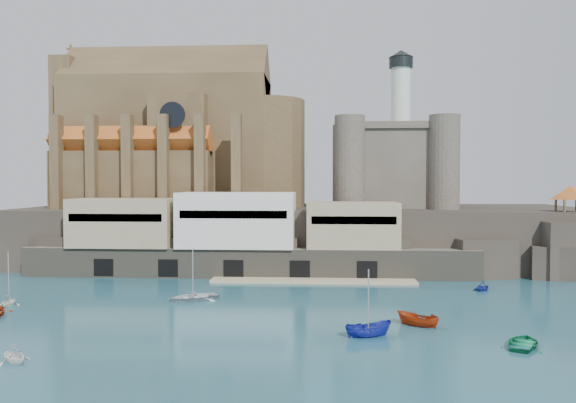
% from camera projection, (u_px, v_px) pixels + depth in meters
% --- Properties ---
extents(ground, '(300.00, 300.00, 0.00)m').
position_uv_depth(ground, '(293.00, 309.00, 64.38)').
color(ground, '#1B4B5B').
rests_on(ground, ground).
extents(promontory, '(100.00, 36.00, 10.00)m').
position_uv_depth(promontory, '(303.00, 235.00, 103.49)').
color(promontory, black).
rests_on(promontory, ground).
extents(quay, '(70.00, 12.00, 13.05)m').
position_uv_depth(quay, '(236.00, 237.00, 87.80)').
color(quay, '#635E4F').
rests_on(quay, ground).
extents(church, '(47.00, 25.93, 30.51)m').
position_uv_depth(church, '(178.00, 143.00, 106.81)').
color(church, '#4D3B24').
rests_on(church, promontory).
extents(castle_keep, '(21.20, 21.20, 29.30)m').
position_uv_depth(castle_keep, '(391.00, 162.00, 103.75)').
color(castle_keep, '#4C453C').
rests_on(castle_keep, promontory).
extents(rock_outcrop, '(14.50, 10.50, 8.70)m').
position_uv_depth(rock_outcrop, '(570.00, 250.00, 87.48)').
color(rock_outcrop, black).
rests_on(rock_outcrop, ground).
extents(pavilion, '(6.40, 6.40, 5.40)m').
position_uv_depth(pavilion, '(571.00, 194.00, 87.34)').
color(pavilion, '#4D3B24').
rests_on(pavilion, rock_outcrop).
extents(boat_1, '(3.08, 3.30, 3.28)m').
position_uv_depth(boat_1, '(14.00, 362.00, 45.68)').
color(boat_1, white).
rests_on(boat_1, ground).
extents(boat_2, '(2.23, 2.20, 4.64)m').
position_uv_depth(boat_2, '(368.00, 337.00, 53.07)').
color(boat_2, '#1B259B').
rests_on(boat_2, ground).
extents(boat_3, '(3.94, 2.75, 5.40)m').
position_uv_depth(boat_3, '(524.00, 346.00, 50.15)').
color(boat_3, '#12794C').
rests_on(boat_3, ground).
extents(boat_4, '(2.95, 2.06, 3.16)m').
position_uv_depth(boat_4, '(9.00, 306.00, 66.40)').
color(boat_4, white).
rests_on(boat_4, ground).
extents(boat_5, '(2.32, 2.30, 4.42)m').
position_uv_depth(boat_5, '(418.00, 326.00, 57.00)').
color(boat_5, '#A42F0C').
rests_on(boat_5, ground).
extents(boat_6, '(3.45, 4.51, 6.29)m').
position_uv_depth(boat_6, '(193.00, 300.00, 69.71)').
color(boat_6, silver).
rests_on(boat_6, ground).
extents(boat_7, '(3.05, 3.07, 3.11)m').
position_uv_depth(boat_7, '(482.00, 290.00, 75.61)').
color(boat_7, navy).
rests_on(boat_7, ground).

